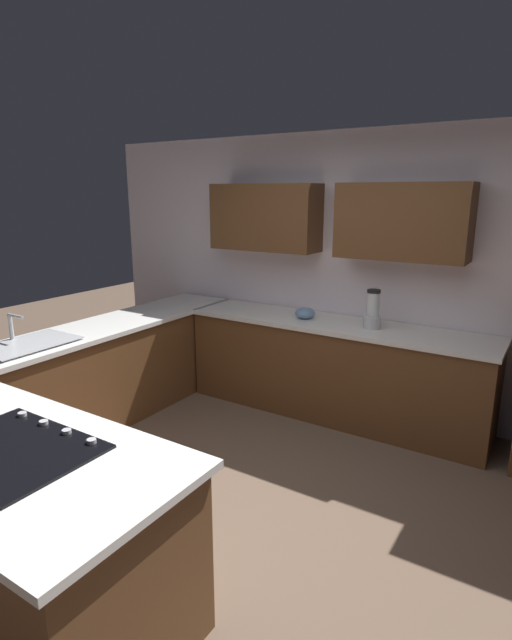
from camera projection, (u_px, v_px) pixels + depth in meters
name	position (u px, v px, depth m)	size (l,w,h in m)	color
ground_plane	(238.00, 512.00, 3.28)	(14.00, 14.00, 0.00)	brown
wall_back	(355.00, 262.00, 4.63)	(6.00, 0.44, 2.60)	silver
lower_cabinets_back	(333.00, 371.00, 4.63)	(2.80, 0.60, 0.86)	brown
countertop_back	(335.00, 325.00, 4.52)	(2.84, 0.64, 0.04)	silver
lower_cabinets_side	(109.00, 373.00, 4.57)	(0.60, 2.90, 0.86)	brown
countertop_side	(105.00, 326.00, 4.45)	(0.64, 2.94, 0.04)	silver
island_base	(24.00, 539.00, 2.39)	(1.65, 0.84, 0.86)	brown
island_top	(12.00, 455.00, 2.27)	(1.73, 0.92, 0.04)	silver
sink_unit	(27.00, 343.00, 3.83)	(0.46, 0.70, 0.23)	#515456
cooktop	(13.00, 449.00, 2.27)	(0.76, 0.56, 0.03)	black
blender	(373.00, 312.00, 4.29)	(0.15, 0.15, 0.34)	silver
mixing_bowl	(305.00, 313.00, 4.65)	(0.19, 0.19, 0.10)	#668CB2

